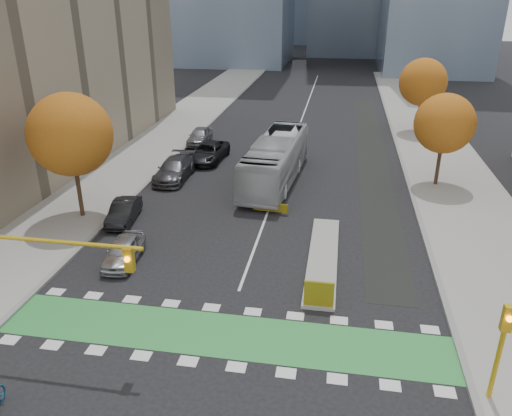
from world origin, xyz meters
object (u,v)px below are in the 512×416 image
at_px(tree_east_far, 423,82).
at_px(parked_car_e, 200,136).
at_px(traffic_signal_west, 12,262).
at_px(tree_west, 71,135).
at_px(parked_car_a, 124,251).
at_px(traffic_signal_east, 502,339).
at_px(parked_car_b, 124,212).
at_px(bus, 276,160).
at_px(tree_east_near, 445,124).
at_px(parked_car_d, 208,152).
at_px(parked_car_c, 174,169).
at_px(hazard_board, 319,294).

distance_m(tree_east_far, parked_car_e, 23.35).
height_order(tree_east_far, traffic_signal_west, tree_east_far).
height_order(tree_west, parked_car_a, tree_west).
bearing_deg(traffic_signal_east, tree_east_far, 87.03).
relative_size(traffic_signal_east, parked_car_b, 0.99).
distance_m(tree_west, bus, 15.19).
bearing_deg(parked_car_e, traffic_signal_east, -58.65).
xyz_separation_m(tree_east_near, parked_car_d, (-18.83, 3.05, -4.07)).
bearing_deg(traffic_signal_west, parked_car_c, 90.98).
relative_size(tree_west, tree_east_far, 1.08).
bearing_deg(hazard_board, tree_east_near, 65.80).
xyz_separation_m(parked_car_c, parked_car_d, (1.45, 5.00, -0.02)).
bearing_deg(traffic_signal_east, parked_car_e, 122.55).
bearing_deg(traffic_signal_east, traffic_signal_west, -179.99).
relative_size(tree_east_far, bus, 0.59).
height_order(tree_east_far, parked_car_e, tree_east_far).
relative_size(hazard_board, tree_west, 0.17).
height_order(tree_east_near, tree_east_far, tree_east_far).
height_order(traffic_signal_east, parked_car_a, traffic_signal_east).
relative_size(parked_car_a, parked_car_b, 0.97).
height_order(tree_west, parked_car_e, tree_west).
xyz_separation_m(parked_car_a, parked_car_d, (0.01, 18.19, 0.11)).
bearing_deg(bus, parked_car_b, -129.63).
distance_m(hazard_board, parked_car_b, 15.09).
xyz_separation_m(tree_east_near, tree_east_far, (0.50, 16.00, 0.38)).
height_order(tree_east_near, parked_car_d, tree_east_near).
bearing_deg(tree_west, parked_car_c, 65.19).
bearing_deg(tree_east_near, parked_car_e, 159.03).
bearing_deg(parked_car_b, parked_car_e, 82.55).
distance_m(traffic_signal_east, bus, 23.96).
xyz_separation_m(hazard_board, bus, (-4.28, 16.67, 1.00)).
height_order(traffic_signal_west, parked_car_c, traffic_signal_west).
distance_m(tree_east_near, parked_car_e, 22.86).
height_order(bus, parked_car_c, bus).
distance_m(traffic_signal_east, parked_car_c, 27.91).
distance_m(traffic_signal_west, traffic_signal_east, 18.48).
bearing_deg(tree_east_far, hazard_board, -104.12).
height_order(parked_car_d, parked_car_e, parked_car_d).
height_order(hazard_board, tree_west, tree_west).
bearing_deg(tree_west, bus, 37.12).
bearing_deg(tree_east_near, tree_west, -157.38).
bearing_deg(tree_east_far, bus, -126.73).
xyz_separation_m(parked_car_a, parked_car_c, (-1.44, 13.19, 0.13)).
bearing_deg(parked_car_e, tree_east_far, 19.10).
distance_m(traffic_signal_west, parked_car_b, 12.86).
height_order(traffic_signal_west, parked_car_e, traffic_signal_west).
xyz_separation_m(traffic_signal_west, parked_car_d, (1.10, 25.56, -3.24)).
bearing_deg(bus, tree_west, -138.45).
bearing_deg(tree_east_near, bus, -174.76).
distance_m(hazard_board, parked_car_a, 11.16).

